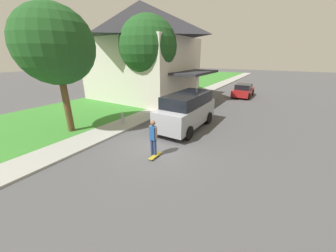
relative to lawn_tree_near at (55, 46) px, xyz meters
The scene contains 11 objects.
ground_plane 7.27m from the lawn_tree_near, 11.60° to the left, with size 120.00×120.00×0.00m, color #49494C.
lawn 8.90m from the lawn_tree_near, 110.02° to the left, with size 10.00×80.00×0.08m.
sidewalk 8.70m from the lawn_tree_near, 75.72° to the left, with size 1.80×80.00×0.10m.
house 10.26m from the lawn_tree_near, 103.76° to the left, with size 12.25×8.46×8.97m.
lawn_tree_near is the anchor object (origin of this frame).
lawn_tree_far 7.45m from the lawn_tree_near, 88.03° to the left, with size 4.73×4.73×7.28m.
suv_parked 7.81m from the lawn_tree_near, 37.38° to the left, with size 2.03×4.91×2.17m.
car_down_street 17.87m from the lawn_tree_near, 67.77° to the left, with size 1.84×4.01×1.37m.
skateboarder 6.97m from the lawn_tree_near, ahead, with size 0.41×0.23×1.71m.
skateboard 7.58m from the lawn_tree_near, ahead, with size 0.22×0.81×0.10m.
fire_hydrant 5.26m from the lawn_tree_near, 54.52° to the left, with size 0.20×0.20×0.71m.
Camera 1 is at (4.92, -6.92, 4.29)m, focal length 20.00 mm.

